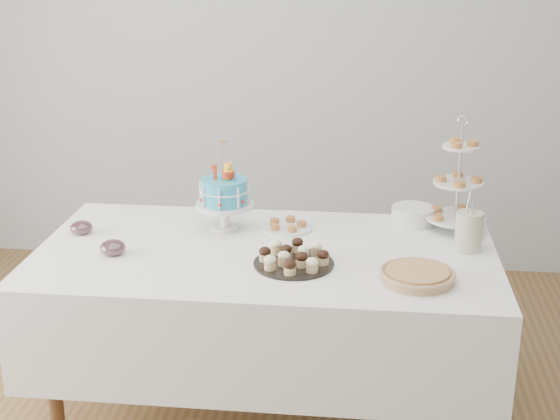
# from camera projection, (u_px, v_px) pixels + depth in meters

# --- Properties ---
(walls) EXTENTS (5.04, 4.04, 2.70)m
(walls) POSITION_uv_depth(u_px,v_px,m) (254.00, 131.00, 2.78)
(walls) COLOR #ABAEB1
(walls) RESTS_ON floor
(table) EXTENTS (1.92, 1.02, 0.77)m
(table) POSITION_uv_depth(u_px,v_px,m) (266.00, 299.00, 3.33)
(table) COLOR white
(table) RESTS_ON floor
(birthday_cake) EXTENTS (0.26, 0.26, 0.40)m
(birthday_cake) POSITION_uv_depth(u_px,v_px,m) (225.00, 206.00, 3.46)
(birthday_cake) COLOR silver
(birthday_cake) RESTS_ON table
(cupcake_tray) EXTENTS (0.32, 0.32, 0.07)m
(cupcake_tray) POSITION_uv_depth(u_px,v_px,m) (294.00, 257.00, 3.10)
(cupcake_tray) COLOR black
(cupcake_tray) RESTS_ON table
(pie) EXTENTS (0.29, 0.29, 0.05)m
(pie) POSITION_uv_depth(u_px,v_px,m) (417.00, 275.00, 2.95)
(pie) COLOR tan
(pie) RESTS_ON table
(tiered_stand) EXTENTS (0.27, 0.27, 0.52)m
(tiered_stand) POSITION_uv_depth(u_px,v_px,m) (458.00, 183.00, 3.41)
(tiered_stand) COLOR silver
(tiered_stand) RESTS_ON table
(plate_stack) EXTENTS (0.20, 0.20, 0.08)m
(plate_stack) POSITION_uv_depth(u_px,v_px,m) (413.00, 215.00, 3.55)
(plate_stack) COLOR silver
(plate_stack) RESTS_ON table
(pastry_plate) EXTENTS (0.23, 0.23, 0.03)m
(pastry_plate) POSITION_uv_depth(u_px,v_px,m) (287.00, 226.00, 3.49)
(pastry_plate) COLOR silver
(pastry_plate) RESTS_ON table
(jam_bowl_a) EXTENTS (0.11, 0.11, 0.06)m
(jam_bowl_a) POSITION_uv_depth(u_px,v_px,m) (113.00, 248.00, 3.20)
(jam_bowl_a) COLOR silver
(jam_bowl_a) RESTS_ON table
(jam_bowl_b) EXTENTS (0.10, 0.10, 0.06)m
(jam_bowl_b) POSITION_uv_depth(u_px,v_px,m) (81.00, 228.00, 3.43)
(jam_bowl_b) COLOR silver
(jam_bowl_b) RESTS_ON table
(utensil_pitcher) EXTENTS (0.12, 0.11, 0.25)m
(utensil_pitcher) POSITION_uv_depth(u_px,v_px,m) (469.00, 230.00, 3.23)
(utensil_pitcher) COLOR beige
(utensil_pitcher) RESTS_ON table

